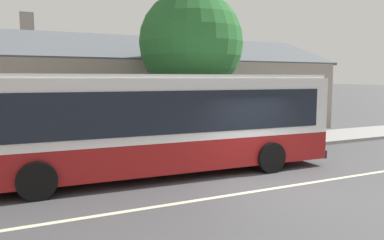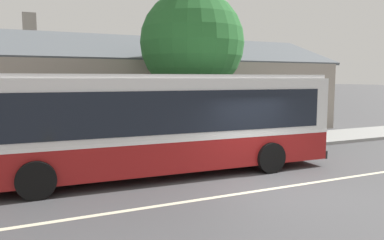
% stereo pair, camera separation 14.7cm
% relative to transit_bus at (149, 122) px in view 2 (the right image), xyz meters
% --- Properties ---
extents(ground_plane, '(300.00, 300.00, 0.00)m').
position_rel_transit_bus_xyz_m(ground_plane, '(2.79, -2.90, -1.71)').
color(ground_plane, '#424244').
extents(sidewalk_far, '(60.00, 3.00, 0.15)m').
position_rel_transit_bus_xyz_m(sidewalk_far, '(2.79, 3.10, -1.64)').
color(sidewalk_far, gray).
rests_on(sidewalk_far, ground).
extents(lane_divider_stripe, '(60.00, 0.16, 0.01)m').
position_rel_transit_bus_xyz_m(lane_divider_stripe, '(2.79, -2.90, -1.71)').
color(lane_divider_stripe, beige).
rests_on(lane_divider_stripe, ground).
extents(community_building, '(22.25, 9.58, 6.61)m').
position_rel_transit_bus_xyz_m(community_building, '(2.98, 10.65, 0.37)').
color(community_building, gray).
rests_on(community_building, ground).
extents(transit_bus, '(12.22, 3.08, 3.18)m').
position_rel_transit_bus_xyz_m(transit_bus, '(0.00, 0.00, 0.00)').
color(transit_bus, maroon).
rests_on(transit_bus, ground).
extents(street_tree_primary, '(4.58, 4.58, 6.91)m').
position_rel_transit_bus_xyz_m(street_tree_primary, '(3.38, 4.07, 2.90)').
color(street_tree_primary, '#4C3828').
rests_on(street_tree_primary, ground).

